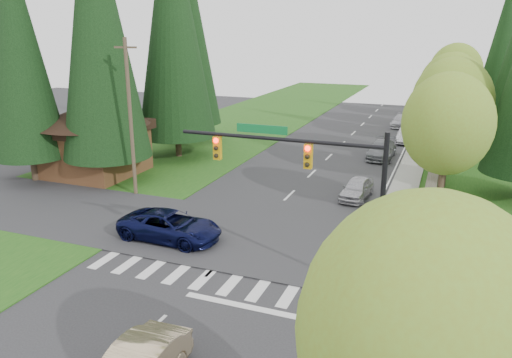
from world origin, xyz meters
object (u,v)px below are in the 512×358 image
Objects in this scene: parked_car_d at (408,130)px; parked_car_e at (401,121)px; parked_car_c at (407,136)px; parked_car_b at (382,150)px; suv_navy at (170,226)px; parked_car_a at (357,188)px.

parked_car_d is 5.32m from parked_car_e.
parked_car_c is at bearing -77.60° from parked_car_e.
parked_car_b is at bearing -87.24° from parked_car_e.
suv_navy is at bearing -99.16° from parked_car_e.
parked_car_b is 10.08m from parked_car_d.
parked_car_b is 15.18m from parked_car_e.
suv_navy is 29.78m from parked_car_c.
parked_car_b reaches higher than parked_car_e.
parked_car_c is (1.40, 18.24, 0.01)m from parked_car_a.
parked_car_e is (0.00, 26.48, -0.02)m from parked_car_a.
parked_car_d is at bearing 91.76° from parked_car_a.
parked_car_b is at bearing -91.58° from parked_car_d.
parked_car_b is at bearing -18.32° from suv_navy.
parked_car_d is at bearing 83.69° from parked_car_b.
suv_navy reaches higher than parked_car_e.
parked_car_a is 0.98× the size of parked_car_d.
parked_car_e is at bearing 109.00° from parked_car_d.
suv_navy is 1.36× the size of parked_car_d.
suv_navy is at bearing -122.28° from parked_car_a.
parked_car_c reaches higher than parked_car_e.
parked_car_a is at bearing -89.23° from parked_car_b.
parked_car_d is at bearing -73.75° from parked_car_e.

